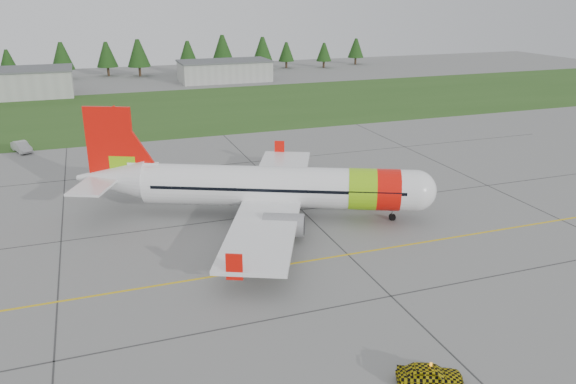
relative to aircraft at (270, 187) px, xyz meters
name	(u,v)px	position (x,y,z in m)	size (l,w,h in m)	color
ground	(272,319)	(-6.14, -19.40, -3.37)	(320.00, 320.00, 0.00)	gray
aircraft	(270,187)	(0.00, 0.00, 0.00)	(36.44, 34.57, 11.67)	white
follow_me_car	(432,357)	(0.73, -29.61, -1.34)	(1.63, 1.38, 4.05)	#CFBD0B
service_van	(20,136)	(-27.45, 37.53, -0.93)	(1.70, 1.61, 4.87)	silver
grass_strip	(147,112)	(-6.14, 62.60, -3.35)	(320.00, 50.00, 0.03)	#30561E
taxi_guideline	(243,272)	(-6.14, -11.40, -3.36)	(120.00, 0.25, 0.02)	gold
hangar_east	(225,71)	(18.86, 98.60, -0.77)	(24.00, 12.00, 5.20)	#A8A8A3
treeline	(124,58)	(-6.14, 118.60, 1.63)	(160.00, 8.00, 10.00)	#1C3F14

